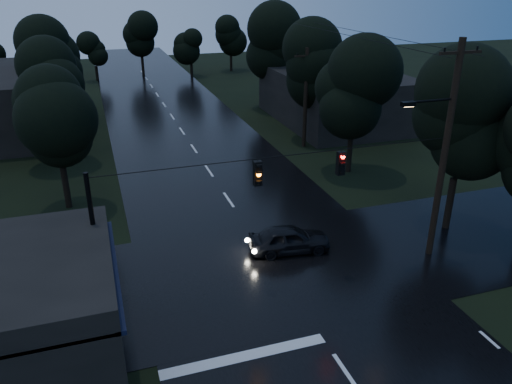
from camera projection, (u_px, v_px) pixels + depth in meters
main_road at (194, 149)px, 38.36m from camera, size 12.00×120.00×0.02m
cross_street at (275, 269)px, 22.69m from camera, size 60.00×9.00×0.02m
building_far_right at (336, 97)px, 45.00m from camera, size 10.00×14.00×4.40m
building_far_left at (5, 102)px, 42.03m from camera, size 10.00×16.00×5.00m
utility_pole_main at (443, 150)px, 21.86m from camera, size 3.50×0.30×10.00m
utility_pole_far at (306, 97)px, 37.46m from camera, size 2.00×0.30×7.50m
anchor_pole_left at (96, 248)px, 18.46m from camera, size 0.18×0.18×6.00m
span_signals at (299, 167)px, 19.88m from camera, size 15.00×0.37×1.12m
tree_corner_near at (464, 117)px, 24.05m from camera, size 4.48×4.48×9.44m
tree_left_a at (55, 118)px, 26.71m from camera, size 3.92×3.92×8.26m
tree_left_b at (49, 84)px, 33.35m from camera, size 4.20×4.20×8.85m
tree_left_c at (46, 57)px, 41.73m from camera, size 4.48×4.48×9.44m
tree_right_a at (355, 89)px, 31.75m from camera, size 4.20×4.20×8.85m
tree_right_b at (312, 63)px, 38.74m from camera, size 4.48×4.48×9.44m
tree_right_c at (274, 43)px, 47.46m from camera, size 4.76×4.76×10.03m
car at (289, 239)px, 23.90m from camera, size 4.08×2.07×1.33m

